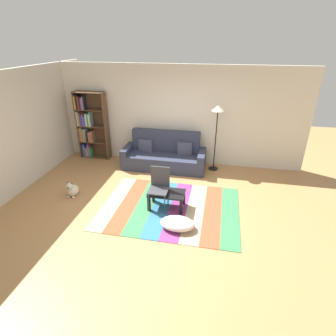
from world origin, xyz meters
name	(u,v)px	position (x,y,z in m)	size (l,w,h in m)	color
ground_plane	(159,208)	(0.00, 0.00, 0.00)	(14.00, 14.00, 0.00)	#B27F4C
back_wall	(179,116)	(0.00, 2.55, 1.35)	(6.80, 0.10, 2.70)	silver
left_wall	(27,127)	(-3.40, 0.75, 1.35)	(0.10, 5.50, 2.70)	beige
rug	(170,208)	(0.23, 0.05, 0.00)	(2.90, 2.17, 0.01)	tan
couch	(164,156)	(-0.31, 2.02, 0.34)	(2.26, 0.80, 1.00)	#2D3347
bookshelf	(89,126)	(-2.62, 2.31, 0.97)	(0.90, 0.28, 1.95)	brown
coffee_table	(167,195)	(0.16, 0.05, 0.31)	(0.76, 0.45, 0.37)	black
pouf	(177,224)	(0.51, -0.60, 0.12)	(0.66, 0.43, 0.21)	white
dog	(73,190)	(-2.05, 0.09, 0.16)	(0.22, 0.35, 0.40)	beige
standing_lamp	(217,117)	(1.05, 2.17, 1.48)	(0.32, 0.32, 1.77)	black
tv_remote	(164,193)	(0.13, 0.00, 0.39)	(0.04, 0.15, 0.02)	black
folding_chair	(159,184)	(0.00, 0.09, 0.53)	(0.40, 0.40, 0.90)	#38383D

